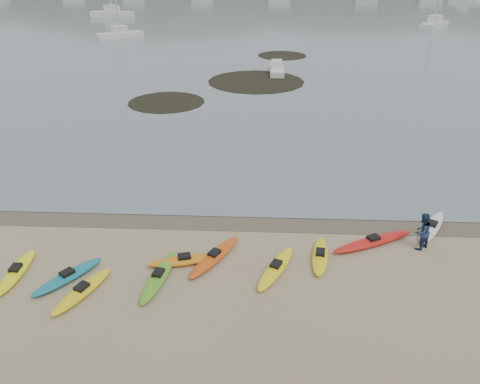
{
  "coord_description": "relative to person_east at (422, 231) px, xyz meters",
  "views": [
    {
      "loc": [
        1.02,
        -21.13,
        12.4
      ],
      "look_at": [
        0.0,
        0.0,
        1.5
      ],
      "focal_mm": 35.0,
      "sensor_mm": 36.0,
      "label": 1
    }
  ],
  "objects": [
    {
      "name": "person_east",
      "position": [
        0.0,
        0.0,
        0.0
      ],
      "size": [
        1.13,
        1.1,
        1.84
      ],
      "primitive_type": "imported",
      "rotation": [
        0.0,
        0.0,
        3.8
      ],
      "color": "navy",
      "rests_on": "ground"
    },
    {
      "name": "ground",
      "position": [
        -8.53,
        2.44,
        -0.92
      ],
      "size": [
        600.0,
        600.0,
        0.0
      ],
      "primitive_type": "plane",
      "color": "tan",
      "rests_on": "ground"
    },
    {
      "name": "wet_sand",
      "position": [
        -8.53,
        2.14,
        -0.92
      ],
      "size": [
        60.0,
        60.0,
        0.0
      ],
      "primitive_type": "plane",
      "color": "brown",
      "rests_on": "ground"
    },
    {
      "name": "kayaks",
      "position": [
        -8.95,
        -1.68,
        -0.75
      ],
      "size": [
        20.62,
        9.12,
        0.34
      ],
      "color": "red",
      "rests_on": "ground"
    },
    {
      "name": "far_hills",
      "position": [
        30.85,
        196.4,
        -16.85
      ],
      "size": [
        550.0,
        135.0,
        80.0
      ],
      "color": "#384235",
      "rests_on": "ground"
    },
    {
      "name": "kelp_mats",
      "position": [
        -9.55,
        32.12,
        -0.89
      ],
      "size": [
        18.14,
        29.08,
        0.04
      ],
      "color": "black",
      "rests_on": "water"
    },
    {
      "name": "moored_boats",
      "position": [
        -2.71,
        80.48,
        -0.35
      ],
      "size": [
        94.47,
        90.55,
        1.26
      ],
      "color": "silver",
      "rests_on": "ground"
    }
  ]
}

